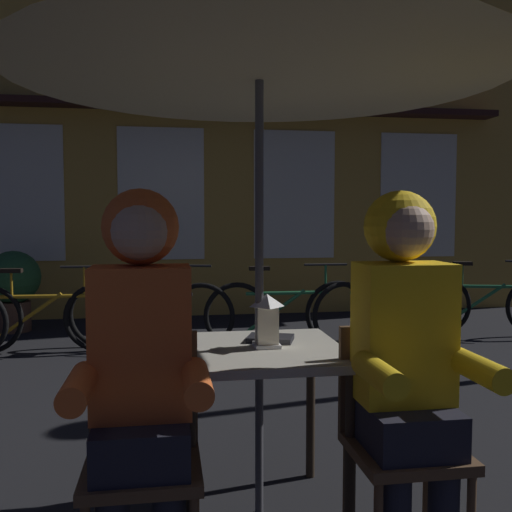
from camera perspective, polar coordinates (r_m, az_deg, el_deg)
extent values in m
cube|color=#B2AD9E|center=(2.48, 0.33, -9.53)|extent=(0.72, 0.72, 0.04)
cylinder|color=#2D2319|center=(2.28, -6.57, -20.65)|extent=(0.04, 0.04, 0.70)
cylinder|color=#2D2319|center=(2.38, 9.43, -19.55)|extent=(0.04, 0.04, 0.70)
cylinder|color=#2D2319|center=(2.86, -7.10, -15.48)|extent=(0.04, 0.04, 0.70)
cylinder|color=#2D2319|center=(2.94, 5.50, -14.90)|extent=(0.04, 0.04, 0.70)
cylinder|color=#4C4C51|center=(2.42, 0.33, -0.21)|extent=(0.04, 0.04, 2.25)
cone|color=tan|center=(2.53, 0.34, 21.40)|extent=(2.10, 2.10, 0.38)
cube|color=white|center=(2.48, 1.10, -8.93)|extent=(0.11, 0.11, 0.02)
cube|color=white|center=(2.46, 1.10, -6.94)|extent=(0.09, 0.09, 0.16)
pyramid|color=white|center=(2.44, 1.10, -4.46)|extent=(0.11, 0.11, 0.06)
cube|color=#513823|center=(2.13, -11.31, -20.23)|extent=(0.40, 0.40, 0.04)
cylinder|color=#513823|center=(2.38, -6.59, -23.47)|extent=(0.03, 0.03, 0.41)
cylinder|color=#513823|center=(2.39, -15.48, -23.42)|extent=(0.03, 0.03, 0.41)
cube|color=#513823|center=(2.22, -11.19, -12.86)|extent=(0.40, 0.03, 0.42)
cube|color=#513823|center=(2.30, 14.77, -18.43)|extent=(0.40, 0.40, 0.04)
cylinder|color=#513823|center=(2.60, 16.75, -21.18)|extent=(0.03, 0.03, 0.41)
cylinder|color=#513823|center=(2.48, 9.08, -22.31)|extent=(0.03, 0.03, 0.41)
cube|color=#513823|center=(2.39, 13.05, -11.73)|extent=(0.40, 0.03, 0.42)
cube|color=black|center=(2.09, -11.35, -17.73)|extent=(0.32, 0.36, 0.16)
cube|color=#E05B23|center=(2.03, -11.43, -8.36)|extent=(0.34, 0.22, 0.52)
cylinder|color=#E05B23|center=(1.84, -5.95, -12.49)|extent=(0.09, 0.30, 0.09)
cylinder|color=#E05B23|center=(1.86, -17.38, -12.49)|extent=(0.09, 0.30, 0.09)
sphere|color=tan|center=(1.99, -11.58, 2.56)|extent=(0.21, 0.21, 0.21)
sphere|color=#E05B23|center=(2.04, -11.52, 2.87)|extent=(0.27, 0.27, 0.27)
cube|color=black|center=(2.26, 14.82, -16.09)|extent=(0.32, 0.36, 0.16)
cube|color=yellow|center=(2.21, 14.55, -7.43)|extent=(0.34, 0.22, 0.52)
cylinder|color=yellow|center=(2.12, 21.49, -10.56)|extent=(0.09, 0.30, 0.09)
cylinder|color=yellow|center=(1.96, 12.20, -11.51)|extent=(0.09, 0.30, 0.09)
sphere|color=tan|center=(2.17, 14.73, 2.62)|extent=(0.21, 0.21, 0.21)
sphere|color=yellow|center=(2.21, 14.21, 2.91)|extent=(0.27, 0.27, 0.27)
cube|color=gold|center=(7.99, -9.57, 16.89)|extent=(10.00, 0.60, 6.20)
cube|color=#EAE5C6|center=(7.70, -22.75, 5.85)|extent=(1.10, 0.02, 1.70)
cube|color=#EAE5C6|center=(7.48, -9.47, 6.17)|extent=(1.10, 0.02, 1.70)
cube|color=#EAE5C6|center=(7.67, 3.88, 6.15)|extent=(1.10, 0.02, 1.70)
cube|color=#EAE5C6|center=(8.24, 15.97, 5.86)|extent=(1.10, 0.02, 1.70)
cube|color=#331914|center=(7.47, -9.57, 14.67)|extent=(9.00, 0.36, 0.08)
torus|color=black|center=(5.73, -15.56, -5.97)|extent=(0.66, 0.08, 0.66)
cylinder|color=#B78419|center=(5.80, -20.59, -3.81)|extent=(0.84, 0.08, 0.04)
cylinder|color=#B78419|center=(5.86, -21.71, -5.56)|extent=(0.61, 0.07, 0.44)
cylinder|color=#B78419|center=(5.86, -23.32, -2.62)|extent=(0.02, 0.02, 0.24)
cube|color=black|center=(5.85, -23.35, -1.36)|extent=(0.20, 0.09, 0.04)
cylinder|color=#B78419|center=(5.70, -16.84, -2.45)|extent=(0.02, 0.02, 0.28)
cylinder|color=black|center=(5.69, -16.87, -1.04)|extent=(0.44, 0.05, 0.02)
torus|color=black|center=(5.64, -5.47, -6.01)|extent=(0.65, 0.20, 0.66)
torus|color=black|center=(5.89, -15.36, -5.70)|extent=(0.65, 0.20, 0.66)
cylinder|color=black|center=(5.71, -10.55, -3.75)|extent=(0.82, 0.22, 0.04)
cylinder|color=black|center=(5.77, -11.71, -5.51)|extent=(0.60, 0.17, 0.44)
cylinder|color=black|center=(5.77, -13.31, -2.50)|extent=(0.02, 0.02, 0.24)
cube|color=black|center=(5.76, -13.33, -1.22)|extent=(0.21, 0.12, 0.04)
cylinder|color=black|center=(5.61, -6.73, -2.41)|extent=(0.02, 0.02, 0.28)
cylinder|color=black|center=(5.59, -6.74, -0.98)|extent=(0.43, 0.12, 0.02)
torus|color=black|center=(5.84, 8.13, -5.68)|extent=(0.66, 0.06, 0.66)
torus|color=black|center=(5.64, -1.93, -5.97)|extent=(0.66, 0.06, 0.66)
cylinder|color=#236B3D|center=(5.69, 3.19, -3.72)|extent=(0.84, 0.05, 0.04)
cylinder|color=#236B3D|center=(5.69, 1.97, -5.56)|extent=(0.61, 0.05, 0.44)
cylinder|color=#236B3D|center=(5.62, 0.34, -2.57)|extent=(0.02, 0.02, 0.24)
cube|color=black|center=(5.61, 0.34, -1.25)|extent=(0.20, 0.08, 0.04)
cylinder|color=#236B3D|center=(5.76, 6.99, -2.25)|extent=(0.02, 0.02, 0.28)
cylinder|color=black|center=(5.74, 7.00, -0.86)|extent=(0.44, 0.03, 0.02)
torus|color=black|center=(6.29, 16.89, -5.12)|extent=(0.66, 0.17, 0.66)
torus|color=black|center=(5.75, 8.66, -5.84)|extent=(0.66, 0.17, 0.66)
cylinder|color=#236B3D|center=(5.97, 13.00, -3.44)|extent=(0.83, 0.19, 0.04)
cylinder|color=#236B3D|center=(5.94, 11.97, -5.25)|extent=(0.60, 0.15, 0.44)
cylinder|color=#236B3D|center=(5.81, 10.64, -2.42)|extent=(0.02, 0.02, 0.24)
cube|color=black|center=(5.80, 10.66, -1.15)|extent=(0.21, 0.12, 0.04)
cylinder|color=#236B3D|center=(6.18, 16.04, -1.95)|extent=(0.02, 0.02, 0.28)
cylinder|color=black|center=(6.16, 16.07, -0.66)|extent=(0.44, 0.11, 0.02)
torus|color=black|center=(6.60, 18.02, -4.73)|extent=(0.65, 0.21, 0.66)
cylinder|color=#236B3D|center=(6.70, 22.32, -2.85)|extent=(0.82, 0.24, 0.04)
cylinder|color=#236B3D|center=(6.69, 21.27, -4.40)|extent=(0.60, 0.18, 0.44)
cylinder|color=#236B3D|center=(6.61, 19.97, -1.83)|extent=(0.02, 0.02, 0.24)
cube|color=black|center=(6.60, 20.00, -0.71)|extent=(0.21, 0.13, 0.04)
cube|color=black|center=(2.59, 1.46, -8.27)|extent=(0.24, 0.20, 0.02)
cylinder|color=brown|center=(7.07, -23.06, -5.60)|extent=(0.36, 0.36, 0.34)
sphere|color=#285B2D|center=(7.01, -23.16, -1.96)|extent=(0.60, 0.60, 0.60)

